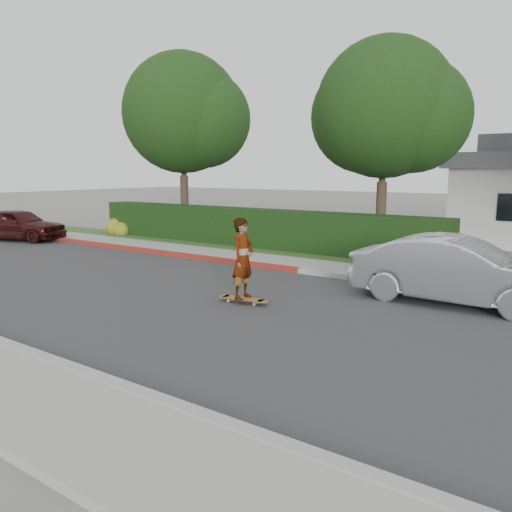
% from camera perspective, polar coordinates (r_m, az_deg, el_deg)
% --- Properties ---
extents(ground, '(120.00, 120.00, 0.00)m').
position_cam_1_polar(ground, '(11.79, -9.36, -4.69)').
color(ground, slate).
rests_on(ground, ground).
extents(road, '(60.00, 8.00, 0.01)m').
position_cam_1_polar(road, '(11.78, -9.36, -4.67)').
color(road, '#2D2D30').
rests_on(road, ground).
extents(curb_near, '(60.00, 0.20, 0.15)m').
position_cam_1_polar(curb_near, '(9.40, -27.24, -8.91)').
color(curb_near, '#9E9E99').
rests_on(curb_near, ground).
extents(curb_far, '(60.00, 0.20, 0.15)m').
position_cam_1_polar(curb_far, '(14.90, 1.65, -1.25)').
color(curb_far, '#9E9E99').
rests_on(curb_far, ground).
extents(curb_red_section, '(12.00, 0.21, 0.15)m').
position_cam_1_polar(curb_red_section, '(18.09, -11.72, 0.50)').
color(curb_red_section, maroon).
rests_on(curb_red_section, ground).
extents(sidewalk_far, '(60.00, 1.60, 0.12)m').
position_cam_1_polar(sidewalk_far, '(15.66, 3.46, -0.79)').
color(sidewalk_far, gray).
rests_on(sidewalk_far, ground).
extents(planting_strip, '(60.00, 1.60, 0.10)m').
position_cam_1_polar(planting_strip, '(17.02, 6.26, -0.01)').
color(planting_strip, '#2D4C1E').
rests_on(planting_strip, ground).
extents(hedge, '(15.00, 1.00, 1.50)m').
position_cam_1_polar(hedge, '(19.01, -0.80, 3.19)').
color(hedge, black).
rests_on(hedge, ground).
extents(flowering_shrub, '(1.40, 1.00, 0.90)m').
position_cam_1_polar(flowering_shrub, '(23.51, -15.52, 3.06)').
color(flowering_shrub, '#2D4C19').
rests_on(flowering_shrub, ground).
extents(tree_left, '(5.99, 5.21, 8.00)m').
position_cam_1_polar(tree_left, '(23.02, -8.09, 15.48)').
color(tree_left, '#33261C').
rests_on(tree_left, ground).
extents(tree_center, '(5.66, 4.84, 7.44)m').
position_cam_1_polar(tree_center, '(18.63, 14.70, 15.55)').
color(tree_center, '#33261C').
rests_on(tree_center, ground).
extents(skateboard, '(1.23, 0.40, 0.11)m').
position_cam_1_polar(skateboard, '(11.09, -1.48, -4.92)').
color(skateboard, '#BB8933').
rests_on(skateboard, ground).
extents(skateboarder, '(0.46, 0.67, 1.78)m').
position_cam_1_polar(skateboarder, '(10.89, -1.50, -0.30)').
color(skateboarder, white).
rests_on(skateboarder, skateboard).
extents(car_silver, '(4.52, 1.62, 1.48)m').
position_cam_1_polar(car_silver, '(11.77, 22.02, -1.60)').
color(car_silver, '#BABCC2').
rests_on(car_silver, ground).
extents(car_maroon, '(4.27, 2.80, 1.35)m').
position_cam_1_polar(car_maroon, '(23.35, -25.50, 3.27)').
color(car_maroon, '#361311').
rests_on(car_maroon, ground).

